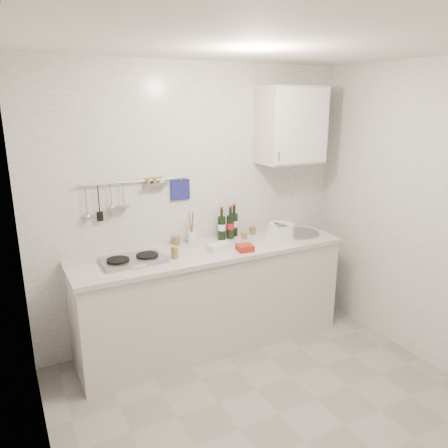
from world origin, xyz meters
name	(u,v)px	position (x,y,z in m)	size (l,w,h in m)	color
floor	(279,413)	(0.00, 0.00, 0.00)	(3.00, 3.00, 0.00)	gray
ceiling	(295,40)	(0.00, 0.00, 2.50)	(3.00, 3.00, 0.00)	silver
back_wall	(196,205)	(0.00, 1.40, 1.25)	(3.00, 0.02, 2.50)	silver
wall_left	(34,297)	(-1.50, 0.00, 1.25)	(0.02, 2.80, 2.50)	silver
wall_right	(440,221)	(1.50, 0.00, 1.25)	(0.02, 2.80, 2.50)	silver
counter	(212,299)	(0.01, 1.10, 0.43)	(2.44, 0.64, 0.96)	beige
wall_rail	(133,193)	(-0.60, 1.37, 1.43)	(0.98, 0.09, 0.34)	#93969B
wall_cabinet	(291,125)	(0.90, 1.22, 1.95)	(0.60, 0.38, 0.70)	beige
plate_stack_hob	(135,262)	(-0.70, 1.05, 0.93)	(0.26, 0.26, 0.02)	#4E75B0
plate_stack_sink	(280,231)	(0.73, 1.09, 0.98)	(0.31, 0.29, 0.13)	white
wine_bottles	(229,222)	(0.29, 1.30, 1.07)	(0.23, 0.13, 0.31)	black
butter_dish	(219,247)	(0.04, 1.04, 0.95)	(0.20, 0.10, 0.06)	white
strawberry_punnet	(245,248)	(0.23, 0.91, 0.95)	(0.13, 0.13, 0.05)	#B52B14
utensil_crock	(192,236)	(-0.09, 1.31, 0.99)	(0.07, 0.07, 0.30)	white
jar_a	(177,240)	(-0.23, 1.33, 0.97)	(0.07, 0.07, 0.09)	brown
jar_b	(253,230)	(0.55, 1.31, 0.96)	(0.06, 0.06, 0.08)	brown
jar_c	(244,235)	(0.40, 1.21, 0.96)	(0.06, 0.06, 0.07)	brown
jar_d	(175,252)	(-0.37, 1.03, 0.97)	(0.07, 0.07, 0.10)	brown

